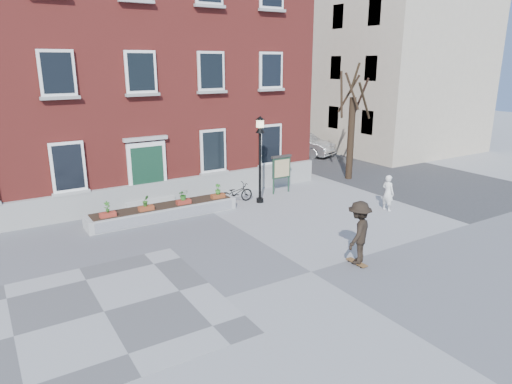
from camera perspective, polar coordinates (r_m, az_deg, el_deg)
ground at (r=14.31m, az=6.89°, el=-9.87°), size 100.00×100.00×0.00m
checker_patch at (r=12.78m, az=-18.47°, el=-14.01°), size 6.00×6.00×0.01m
bicycle at (r=20.76m, az=-2.54°, el=-0.14°), size 1.70×0.60×0.89m
parked_car at (r=31.60m, az=5.79°, el=6.00°), size 3.05×4.85×1.51m
bystander at (r=20.36m, az=16.17°, el=-0.10°), size 0.40×0.59×1.57m
brick_building at (r=24.71m, az=-18.10°, el=15.47°), size 18.40×10.85×12.60m
planter_assembly at (r=19.15m, az=-11.43°, el=-2.29°), size 6.20×1.12×1.15m
bare_tree at (r=25.10m, az=11.83°, el=7.85°), size 1.83×1.83×6.16m
side_street at (r=39.62m, az=9.87°, el=16.99°), size 15.20×36.00×14.50m
lamp_post at (r=20.28m, az=0.50°, el=5.57°), size 0.40×0.40×3.93m
notice_board at (r=22.09m, az=3.20°, el=3.04°), size 1.10×0.16×1.87m
skateboarder at (r=14.64m, az=12.72°, el=-4.95°), size 1.50×1.28×2.09m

